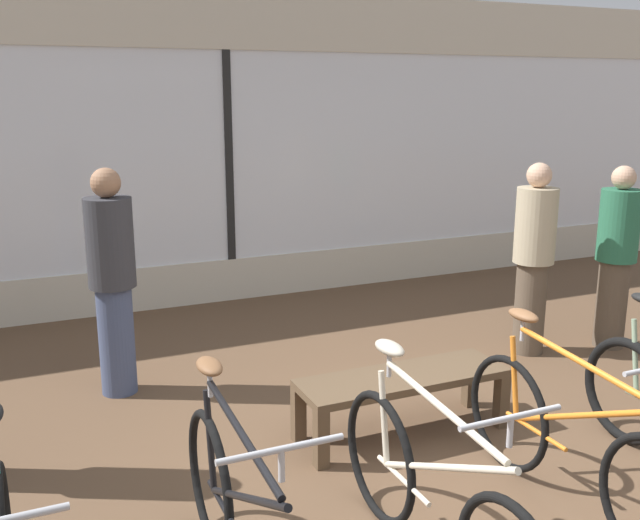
# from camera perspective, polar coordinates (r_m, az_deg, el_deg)

# --- Properties ---
(ground_plane) EXTENTS (24.00, 24.00, 0.00)m
(ground_plane) POSITION_cam_1_polar(r_m,az_deg,el_deg) (4.24, 10.93, -18.25)
(ground_plane) COLOR brown
(shop_back_wall) EXTENTS (12.00, 0.08, 3.20)m
(shop_back_wall) POSITION_cam_1_polar(r_m,az_deg,el_deg) (7.49, -7.38, 8.98)
(shop_back_wall) COLOR beige
(shop_back_wall) RESTS_ON ground_plane
(bicycle_center_left) EXTENTS (0.46, 1.76, 1.03)m
(bicycle_center_left) POSITION_cam_1_polar(r_m,az_deg,el_deg) (3.46, 9.06, -18.45)
(bicycle_center_left) COLOR black
(bicycle_center_left) RESTS_ON ground_plane
(bicycle_center_right) EXTENTS (0.46, 1.77, 1.03)m
(bicycle_center_right) POSITION_cam_1_polar(r_m,az_deg,el_deg) (4.08, 19.45, -13.80)
(bicycle_center_right) COLOR black
(bicycle_center_right) RESTS_ON ground_plane
(display_bench) EXTENTS (1.40, 0.44, 0.42)m
(display_bench) POSITION_cam_1_polar(r_m,az_deg,el_deg) (4.73, 6.64, -9.91)
(display_bench) COLOR brown
(display_bench) RESTS_ON ground_plane
(customer_by_window) EXTENTS (0.44, 0.44, 1.68)m
(customer_by_window) POSITION_cam_1_polar(r_m,az_deg,el_deg) (5.36, -16.28, -1.40)
(customer_by_window) COLOR #424C6B
(customer_by_window) RESTS_ON ground_plane
(customer_mid_floor) EXTENTS (0.40, 0.40, 1.63)m
(customer_mid_floor) POSITION_cam_1_polar(r_m,az_deg,el_deg) (6.23, 16.71, 0.34)
(customer_mid_floor) COLOR brown
(customer_mid_floor) RESTS_ON ground_plane
(customer_near_bench) EXTENTS (0.45, 0.45, 1.59)m
(customer_near_bench) POSITION_cam_1_polar(r_m,az_deg,el_deg) (6.63, 22.62, 0.43)
(customer_near_bench) COLOR brown
(customer_near_bench) RESTS_ON ground_plane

